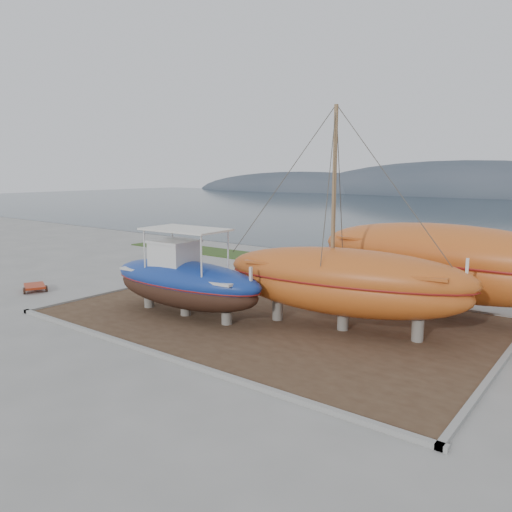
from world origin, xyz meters
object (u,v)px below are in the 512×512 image
Objects in this scene: orange_sailboat at (346,221)px; red_trailer at (35,288)px; white_dinghy at (200,283)px; orange_bare_hull at (444,271)px; blue_caique at (185,272)px.

red_trailer is at bearing -175.95° from orange_sailboat.
orange_bare_hull reaches higher than white_dinghy.
red_trailer is at bearing -173.53° from blue_caique.
blue_caique is 7.24m from orange_sailboat.
orange_sailboat is at bearing 38.00° from red_trailer.
red_trailer is (-9.70, -1.55, -1.80)m from blue_caique.
red_trailer is (-18.53, -8.43, -1.83)m from orange_bare_hull.
red_trailer is at bearing -151.22° from orange_bare_hull.
blue_caique is at bearing -169.39° from orange_sailboat.
orange_bare_hull reaches higher than red_trailer.
white_dinghy is 1.89× the size of red_trailer.
blue_caique is 1.81× the size of white_dinghy.
blue_caique is at bearing -137.76° from orange_bare_hull.
white_dinghy is 0.44× the size of orange_sailboat.
orange_sailboat is 4.29× the size of red_trailer.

